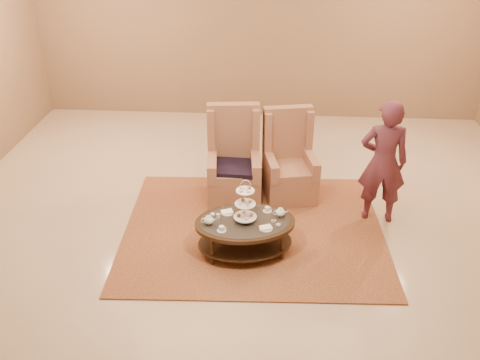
# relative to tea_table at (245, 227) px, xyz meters

# --- Properties ---
(ground) EXTENTS (8.00, 8.00, 0.00)m
(ground) POSITION_rel_tea_table_xyz_m (0.00, 0.35, -0.35)
(ground) COLOR beige
(ground) RESTS_ON ground
(ceiling) EXTENTS (8.00, 8.00, 0.02)m
(ceiling) POSITION_rel_tea_table_xyz_m (0.00, 0.35, -0.35)
(ceiling) COLOR silver
(ceiling) RESTS_ON ground
(wall_back) EXTENTS (8.00, 0.04, 3.50)m
(wall_back) POSITION_rel_tea_table_xyz_m (0.00, 4.35, 1.40)
(wall_back) COLOR #8E6E4D
(wall_back) RESTS_ON ground
(rug) EXTENTS (3.32, 2.80, 0.02)m
(rug) POSITION_rel_tea_table_xyz_m (0.08, 0.46, -0.34)
(rug) COLOR #A16639
(rug) RESTS_ON ground
(tea_table) EXTENTS (1.28, 1.00, 0.97)m
(tea_table) POSITION_rel_tea_table_xyz_m (0.00, 0.00, 0.00)
(tea_table) COLOR black
(tea_table) RESTS_ON ground
(armchair_left) EXTENTS (0.76, 0.78, 1.29)m
(armchair_left) POSITION_rel_tea_table_xyz_m (-0.23, 1.27, 0.09)
(armchair_left) COLOR #A2684C
(armchair_left) RESTS_ON ground
(armchair_right) EXTENTS (0.79, 0.80, 1.23)m
(armchair_right) POSITION_rel_tea_table_xyz_m (0.51, 1.39, 0.06)
(armchair_right) COLOR #A2684C
(armchair_right) RESTS_ON ground
(person) EXTENTS (0.61, 0.42, 1.63)m
(person) POSITION_rel_tea_table_xyz_m (1.65, 0.85, 0.46)
(person) COLOR #542431
(person) RESTS_ON ground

